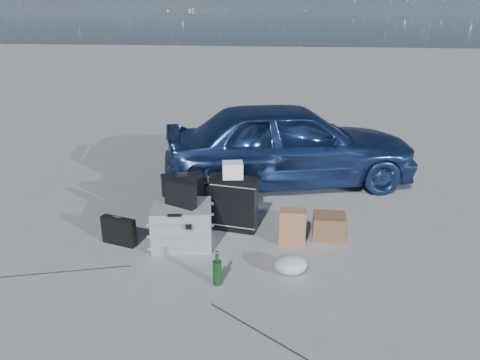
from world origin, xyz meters
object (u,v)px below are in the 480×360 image
briefcase (119,231)px  suitcase_right (234,204)px  suitcase_left (183,199)px  duffel_bag (224,192)px  cardboard_box (329,226)px  pelican_case (182,225)px  green_bottle (217,269)px  car (290,143)px

briefcase → suitcase_right: 1.28m
suitcase_left → duffel_bag: suitcase_left is taller
suitcase_left → cardboard_box: suitcase_left is taller
suitcase_left → pelican_case: bearing=-98.7°
briefcase → green_bottle: size_ratio=1.22×
cardboard_box → car: bearing=107.1°
duffel_bag → green_bottle: 1.89m
suitcase_left → cardboard_box: bearing=-26.2°
car → duffel_bag: (-0.79, -0.90, -0.43)m
car → suitcase_left: size_ratio=5.75×
car → suitcase_left: (-1.16, -1.55, -0.29)m
suitcase_left → suitcase_right: bearing=-28.6°
green_bottle → pelican_case: bearing=125.3°
green_bottle → car: bearing=79.2°
briefcase → cardboard_box: (2.22, 0.48, -0.02)m
suitcase_right → suitcase_left: bearing=-177.6°
pelican_case → green_bottle: (0.51, -0.72, -0.06)m
car → duffel_bag: car is taller
car → duffel_bag: size_ratio=5.38×
car → suitcase_left: 1.95m
pelican_case → green_bottle: size_ratio=1.91×
suitcase_left → suitcase_right: 0.61m
car → cardboard_box: 1.81m
pelican_case → duffel_bag: (0.25, 1.15, -0.06)m
suitcase_right → duffel_bag: 0.77m
pelican_case → suitcase_left: (-0.12, 0.51, 0.08)m
duffel_bag → suitcase_left: bearing=-121.3°
cardboard_box → green_bottle: 1.52m
suitcase_right → pelican_case: bearing=-129.1°
pelican_case → green_bottle: 0.89m
car → cardboard_box: (0.51, -1.67, -0.47)m
duffel_bag → cardboard_box: duffel_bag is taller
car → briefcase: size_ratio=8.92×
suitcase_right → duffel_bag: size_ratio=0.97×
cardboard_box → green_bottle: (-1.04, -1.10, 0.03)m
green_bottle → cardboard_box: bearing=46.6°
duffel_bag → car: bearing=47.4°
suitcase_left → suitcase_right: (0.61, -0.07, 0.01)m
car → suitcase_right: size_ratio=5.55×
suitcase_left → green_bottle: suitcase_left is taller
briefcase → car: bearing=66.6°
car → duffel_bag: 1.28m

